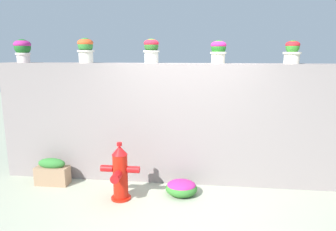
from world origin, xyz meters
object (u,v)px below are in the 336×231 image
(potted_plant_3, at_px, (218,50))
(potted_plant_4, at_px, (292,51))
(potted_plant_2, at_px, (151,49))
(potted_plant_0, at_px, (23,49))
(planter_box, at_px, (52,172))
(flower_bush_left, at_px, (181,187))
(fire_hydrant, at_px, (120,173))
(potted_plant_1, at_px, (86,49))

(potted_plant_3, bearing_deg, potted_plant_4, -0.29)
(potted_plant_2, xyz_separation_m, potted_plant_3, (1.11, -0.04, -0.02))
(potted_plant_4, bearing_deg, potted_plant_0, -179.93)
(potted_plant_0, distance_m, planter_box, 2.20)
(potted_plant_4, height_order, flower_bush_left, potted_plant_4)
(planter_box, bearing_deg, potted_plant_4, 6.38)
(potted_plant_4, bearing_deg, potted_plant_3, 179.71)
(potted_plant_4, distance_m, planter_box, 4.44)
(flower_bush_left, bearing_deg, potted_plant_2, 132.19)
(potted_plant_0, bearing_deg, fire_hydrant, -23.54)
(potted_plant_1, height_order, planter_box, potted_plant_1)
(potted_plant_3, distance_m, flower_bush_left, 2.29)
(potted_plant_1, height_order, flower_bush_left, potted_plant_1)
(potted_plant_0, distance_m, potted_plant_4, 4.52)
(potted_plant_0, bearing_deg, planter_box, -35.83)
(fire_hydrant, bearing_deg, potted_plant_2, 68.22)
(potted_plant_2, distance_m, fire_hydrant, 2.09)
(potted_plant_1, distance_m, fire_hydrant, 2.18)
(potted_plant_0, relative_size, potted_plant_3, 1.08)
(potted_plant_3, relative_size, flower_bush_left, 0.73)
(fire_hydrant, distance_m, planter_box, 1.39)
(potted_plant_3, bearing_deg, potted_plant_0, -179.81)
(potted_plant_2, bearing_deg, flower_bush_left, -47.81)
(fire_hydrant, bearing_deg, potted_plant_1, 133.23)
(potted_plant_4, xyz_separation_m, planter_box, (-3.92, -0.44, -2.03))
(potted_plant_0, height_order, planter_box, potted_plant_0)
(potted_plant_1, bearing_deg, planter_box, -143.16)
(potted_plant_0, xyz_separation_m, potted_plant_2, (2.26, 0.05, -0.01))
(potted_plant_1, xyz_separation_m, fire_hydrant, (0.76, -0.81, -1.88))
(potted_plant_4, bearing_deg, planter_box, -173.62)
(potted_plant_1, relative_size, fire_hydrant, 0.46)
(potted_plant_2, xyz_separation_m, flower_bush_left, (0.57, -0.63, -2.16))
(potted_plant_2, relative_size, potted_plant_3, 1.09)
(potted_plant_2, xyz_separation_m, fire_hydrant, (-0.35, -0.88, -1.87))
(potted_plant_1, relative_size, potted_plant_4, 1.14)
(potted_plant_4, height_order, fire_hydrant, potted_plant_4)
(flower_bush_left, bearing_deg, potted_plant_1, 161.71)
(potted_plant_4, relative_size, flower_bush_left, 0.72)
(potted_plant_3, bearing_deg, potted_plant_1, -179.16)
(potted_plant_2, distance_m, planter_box, 2.70)
(potted_plant_3, height_order, fire_hydrant, potted_plant_3)
(potted_plant_4, xyz_separation_m, fire_hydrant, (-2.61, -0.84, -1.83))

